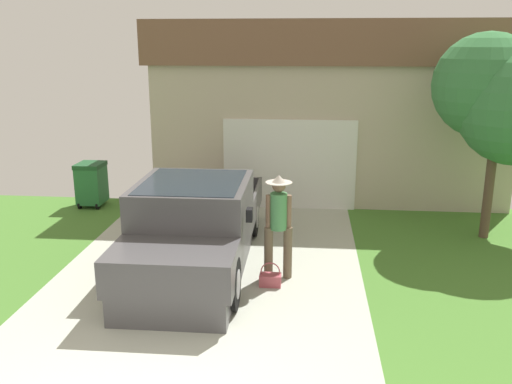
{
  "coord_description": "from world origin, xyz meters",
  "views": [
    {
      "loc": [
        1.64,
        -4.0,
        3.83
      ],
      "look_at": [
        0.77,
        4.91,
        1.38
      ],
      "focal_mm": 38.4,
      "sensor_mm": 36.0,
      "label": 1
    }
  ],
  "objects_px": {
    "house_with_garage": "(326,102)",
    "pickup_truck": "(195,230)",
    "person_with_hat": "(278,220)",
    "front_yard_tree": "(504,97)",
    "handbag": "(270,279)",
    "wheeled_trash_bin": "(91,183)"
  },
  "relations": [
    {
      "from": "pickup_truck",
      "to": "front_yard_tree",
      "type": "height_order",
      "value": "front_yard_tree"
    },
    {
      "from": "pickup_truck",
      "to": "handbag",
      "type": "distance_m",
      "value": 1.6
    },
    {
      "from": "person_with_hat",
      "to": "handbag",
      "type": "distance_m",
      "value": 0.96
    },
    {
      "from": "house_with_garage",
      "to": "wheeled_trash_bin",
      "type": "xyz_separation_m",
      "value": [
        -5.66,
        -3.44,
        -1.63
      ]
    },
    {
      "from": "pickup_truck",
      "to": "handbag",
      "type": "relative_size",
      "value": 12.81
    },
    {
      "from": "house_with_garage",
      "to": "pickup_truck",
      "type": "bearing_deg",
      "value": -109.02
    },
    {
      "from": "pickup_truck",
      "to": "wheeled_trash_bin",
      "type": "xyz_separation_m",
      "value": [
        -3.26,
        3.5,
        -0.13
      ]
    },
    {
      "from": "person_with_hat",
      "to": "wheeled_trash_bin",
      "type": "distance_m",
      "value": 6.05
    },
    {
      "from": "house_with_garage",
      "to": "handbag",
      "type": "bearing_deg",
      "value": -97.82
    },
    {
      "from": "person_with_hat",
      "to": "front_yard_tree",
      "type": "distance_m",
      "value": 5.18
    },
    {
      "from": "pickup_truck",
      "to": "person_with_hat",
      "type": "relative_size",
      "value": 2.91
    },
    {
      "from": "handbag",
      "to": "front_yard_tree",
      "type": "relative_size",
      "value": 0.1
    },
    {
      "from": "front_yard_tree",
      "to": "wheeled_trash_bin",
      "type": "xyz_separation_m",
      "value": [
        -8.9,
        1.3,
        -2.25
      ]
    },
    {
      "from": "handbag",
      "to": "house_with_garage",
      "type": "bearing_deg",
      "value": 82.18
    },
    {
      "from": "wheeled_trash_bin",
      "to": "person_with_hat",
      "type": "bearing_deg",
      "value": -38.55
    },
    {
      "from": "person_with_hat",
      "to": "handbag",
      "type": "relative_size",
      "value": 4.41
    },
    {
      "from": "handbag",
      "to": "pickup_truck",
      "type": "bearing_deg",
      "value": 155.91
    },
    {
      "from": "person_with_hat",
      "to": "pickup_truck",
      "type": "bearing_deg",
      "value": -15.32
    },
    {
      "from": "handbag",
      "to": "front_yard_tree",
      "type": "bearing_deg",
      "value": 33.22
    },
    {
      "from": "handbag",
      "to": "front_yard_tree",
      "type": "xyz_separation_m",
      "value": [
        4.29,
        2.81,
        2.71
      ]
    },
    {
      "from": "person_with_hat",
      "to": "front_yard_tree",
      "type": "bearing_deg",
      "value": -154.49
    },
    {
      "from": "house_with_garage",
      "to": "wheeled_trash_bin",
      "type": "height_order",
      "value": "house_with_garage"
    }
  ]
}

